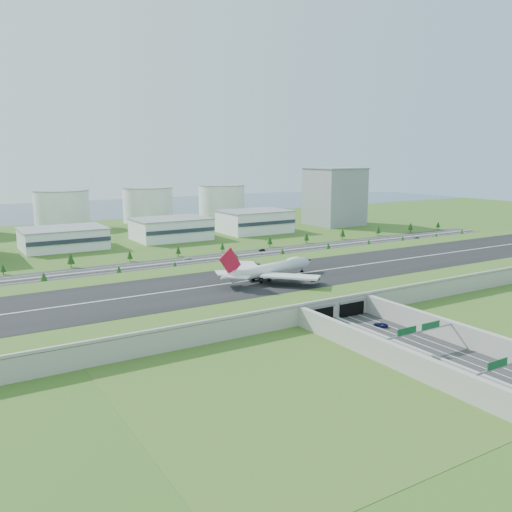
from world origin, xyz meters
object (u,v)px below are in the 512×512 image
car_2 (381,325)px  car_0 (364,338)px  car_1 (478,387)px  car_7 (187,258)px  car_6 (417,237)px  car_5 (262,250)px  boeing_747 (270,269)px  office_tower (334,197)px

car_2 → car_0: bearing=10.9°
car_1 → car_7: 229.73m
car_0 → car_6: bearing=18.5°
car_0 → car_5: size_ratio=1.05×
car_1 → car_0: bearing=66.5°
boeing_747 → car_2: bearing=-91.4°
office_tower → boeing_747: office_tower is taller
car_0 → car_2: bearing=7.1°
car_0 → car_7: size_ratio=0.89×
boeing_747 → car_7: 107.46m
office_tower → car_0: size_ratio=10.96×
car_5 → car_7: car_7 is taller
car_1 → car_6: bearing=22.8°
car_1 → car_7: bearing=64.7°
car_5 → boeing_747: bearing=-30.2°
boeing_747 → car_5: 125.97m
car_7 → car_0: bearing=6.3°
car_1 → car_7: car_7 is taller
car_5 → car_7: 59.10m
car_6 → car_0: bearing=118.9°
office_tower → car_5: office_tower is taller
car_1 → boeing_747: bearing=64.5°
boeing_747 → car_2: boeing_747 is taller
car_1 → car_5: (68.60, 231.22, 0.14)m
car_0 → office_tower: bearing=32.7°
boeing_747 → car_6: 225.38m
car_5 → car_6: size_ratio=0.91×
boeing_747 → car_7: (3.96, 106.65, -12.56)m
office_tower → car_6: size_ratio=10.44×
office_tower → car_1: (-208.98, -321.34, -26.73)m
office_tower → car_5: (-140.38, -90.12, -26.59)m
car_2 → car_6: 248.94m
office_tower → car_2: office_tower is taller
car_5 → office_tower: bearing=122.7°
car_5 → car_6: (141.92, -15.45, -0.06)m
car_0 → car_6: (209.97, 165.87, -0.12)m
boeing_747 → car_6: bearing=12.5°
car_0 → car_1: (-0.55, -49.89, -0.20)m
car_2 → car_6: size_ratio=1.12×
car_0 → car_2: 19.05m
office_tower → car_1: office_tower is taller
car_2 → car_5: (51.05, 172.73, -0.03)m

